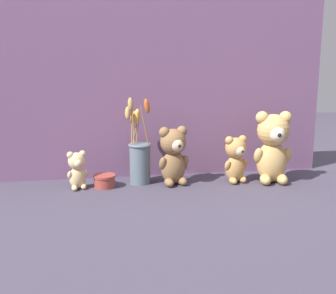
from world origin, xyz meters
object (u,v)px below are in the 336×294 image
at_px(teddy_bear_tiny, 77,169).
at_px(decorative_tin_tall, 105,181).
at_px(flower_vase, 140,157).
at_px(teddy_bear_small, 236,158).
at_px(teddy_bear_medium, 173,154).
at_px(teddy_bear_large, 273,146).

height_order(teddy_bear_tiny, decorative_tin_tall, teddy_bear_tiny).
xyz_separation_m(flower_vase, decorative_tin_tall, (-0.14, -0.03, -0.08)).
bearing_deg(flower_vase, teddy_bear_small, -7.42).
bearing_deg(teddy_bear_tiny, teddy_bear_small, -1.13).
relative_size(teddy_bear_medium, flower_vase, 0.67).
bearing_deg(teddy_bear_small, teddy_bear_large, -9.44).
bearing_deg(flower_vase, teddy_bear_medium, -16.09).
bearing_deg(flower_vase, teddy_bear_tiny, -171.22).
bearing_deg(decorative_tin_tall, teddy_bear_medium, -0.61).
xyz_separation_m(teddy_bear_large, teddy_bear_small, (-0.14, 0.02, -0.05)).
height_order(teddy_bear_medium, flower_vase, flower_vase).
bearing_deg(teddy_bear_medium, teddy_bear_tiny, 179.96).
height_order(teddy_bear_large, teddy_bear_medium, teddy_bear_large).
relative_size(teddy_bear_large, decorative_tin_tall, 3.37).
xyz_separation_m(teddy_bear_medium, flower_vase, (-0.13, 0.04, -0.01)).
xyz_separation_m(teddy_bear_small, teddy_bear_tiny, (-0.62, 0.01, -0.02)).
xyz_separation_m(teddy_bear_large, decorative_tin_tall, (-0.66, 0.04, -0.12)).
bearing_deg(teddy_bear_small, teddy_bear_tiny, 178.87).
xyz_separation_m(teddy_bear_large, teddy_bear_medium, (-0.39, 0.04, -0.03)).
height_order(teddy_bear_small, decorative_tin_tall, teddy_bear_small).
distance_m(teddy_bear_small, teddy_bear_tiny, 0.62).
bearing_deg(teddy_bear_small, teddy_bear_medium, 177.25).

